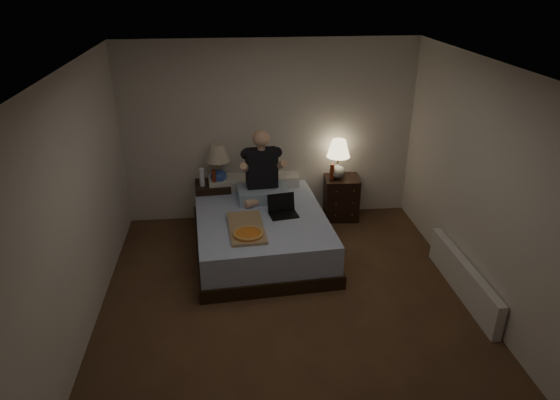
{
  "coord_description": "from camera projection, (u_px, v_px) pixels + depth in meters",
  "views": [
    {
      "loc": [
        -0.57,
        -4.31,
        3.28
      ],
      "look_at": [
        0.0,
        0.9,
        0.85
      ],
      "focal_mm": 32.0,
      "sensor_mm": 36.0,
      "label": 1
    }
  ],
  "objects": [
    {
      "name": "beer_bottle_left",
      "position": [
        214.0,
        178.0,
        6.71
      ],
      "size": [
        0.06,
        0.06,
        0.23
      ],
      "primitive_type": "cylinder",
      "color": "#5D210D",
      "rests_on": "nightstand_left"
    },
    {
      "name": "laptop",
      "position": [
        284.0,
        207.0,
        6.09
      ],
      "size": [
        0.38,
        0.33,
        0.24
      ],
      "primitive_type": null,
      "rotation": [
        0.0,
        0.0,
        0.16
      ],
      "color": "black",
      "rests_on": "bed"
    },
    {
      "name": "floor",
      "position": [
        289.0,
        307.0,
        5.33
      ],
      "size": [
        4.0,
        4.5,
        0.0
      ],
      "primitive_type": "cube",
      "color": "brown",
      "rests_on": "ground"
    },
    {
      "name": "person",
      "position": [
        262.0,
        166.0,
        6.4
      ],
      "size": [
        0.7,
        0.57,
        0.93
      ],
      "primitive_type": null,
      "rotation": [
        0.0,
        0.0,
        0.07
      ],
      "color": "black",
      "rests_on": "bed"
    },
    {
      "name": "ceiling",
      "position": [
        291.0,
        70.0,
        4.27
      ],
      "size": [
        4.0,
        4.5,
        0.0
      ],
      "primitive_type": "cube",
      "rotation": [
        3.14,
        0.0,
        0.0
      ],
      "color": "white",
      "rests_on": "ground"
    },
    {
      "name": "lamp_right",
      "position": [
        338.0,
        159.0,
        6.89
      ],
      "size": [
        0.35,
        0.35,
        0.56
      ],
      "primitive_type": null,
      "rotation": [
        0.0,
        0.0,
        0.09
      ],
      "color": "gray",
      "rests_on": "nightstand_right"
    },
    {
      "name": "wall_front",
      "position": [
        341.0,
        371.0,
        2.77
      ],
      "size": [
        4.0,
        0.0,
        2.5
      ],
      "primitive_type": "cube",
      "rotation": [
        -1.57,
        0.0,
        0.0
      ],
      "color": "silver",
      "rests_on": "ground"
    },
    {
      "name": "bed",
      "position": [
        260.0,
        231.0,
        6.34
      ],
      "size": [
        1.71,
        2.2,
        0.52
      ],
      "primitive_type": "cube",
      "rotation": [
        0.0,
        0.0,
        0.07
      ],
      "color": "#5D79BA",
      "rests_on": "floor"
    },
    {
      "name": "beer_bottle_right",
      "position": [
        332.0,
        172.0,
        6.9
      ],
      "size": [
        0.06,
        0.06,
        0.23
      ],
      "primitive_type": "cylinder",
      "color": "#5D1F0D",
      "rests_on": "nightstand_right"
    },
    {
      "name": "wall_right",
      "position": [
        488.0,
        192.0,
        5.0
      ],
      "size": [
        0.0,
        4.5,
        2.5
      ],
      "primitive_type": "cube",
      "rotation": [
        1.57,
        0.0,
        -1.57
      ],
      "color": "silver",
      "rests_on": "ground"
    },
    {
      "name": "soda_can",
      "position": [
        223.0,
        181.0,
        6.79
      ],
      "size": [
        0.07,
        0.07,
        0.1
      ],
      "primitive_type": "cylinder",
      "color": "#BABAB5",
      "rests_on": "nightstand_left"
    },
    {
      "name": "nightstand_left",
      "position": [
        214.0,
        203.0,
        6.97
      ],
      "size": [
        0.5,
        0.45,
        0.62
      ],
      "primitive_type": "cube",
      "rotation": [
        0.0,
        0.0,
        0.06
      ],
      "color": "black",
      "rests_on": "floor"
    },
    {
      "name": "wall_left",
      "position": [
        76.0,
        211.0,
        4.61
      ],
      "size": [
        0.0,
        4.5,
        2.5
      ],
      "primitive_type": "cube",
      "rotation": [
        1.57,
        0.0,
        1.57
      ],
      "color": "silver",
      "rests_on": "ground"
    },
    {
      "name": "water_bottle",
      "position": [
        202.0,
        177.0,
        6.7
      ],
      "size": [
        0.07,
        0.07,
        0.25
      ],
      "primitive_type": "cylinder",
      "color": "white",
      "rests_on": "nightstand_left"
    },
    {
      "name": "wall_back",
      "position": [
        269.0,
        132.0,
        6.83
      ],
      "size": [
        4.0,
        0.0,
        2.5
      ],
      "primitive_type": "cube",
      "rotation": [
        1.57,
        0.0,
        0.0
      ],
      "color": "silver",
      "rests_on": "ground"
    },
    {
      "name": "pizza_box",
      "position": [
        248.0,
        234.0,
        5.62
      ],
      "size": [
        0.45,
        0.78,
        0.08
      ],
      "primitive_type": null,
      "rotation": [
        0.0,
        0.0,
        0.06
      ],
      "color": "tan",
      "rests_on": "bed"
    },
    {
      "name": "nightstand_right",
      "position": [
        341.0,
        198.0,
        7.14
      ],
      "size": [
        0.5,
        0.46,
        0.61
      ],
      "primitive_type": "cube",
      "rotation": [
        0.0,
        0.0,
        -0.07
      ],
      "color": "black",
      "rests_on": "floor"
    },
    {
      "name": "radiator",
      "position": [
        463.0,
        278.0,
        5.47
      ],
      "size": [
        0.1,
        1.6,
        0.4
      ],
      "primitive_type": "cube",
      "color": "silver",
      "rests_on": "floor"
    },
    {
      "name": "lamp_left",
      "position": [
        218.0,
        164.0,
        6.73
      ],
      "size": [
        0.4,
        0.4,
        0.56
      ],
      "primitive_type": null,
      "rotation": [
        0.0,
        0.0,
        0.31
      ],
      "color": "#2A489A",
      "rests_on": "nightstand_left"
    }
  ]
}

